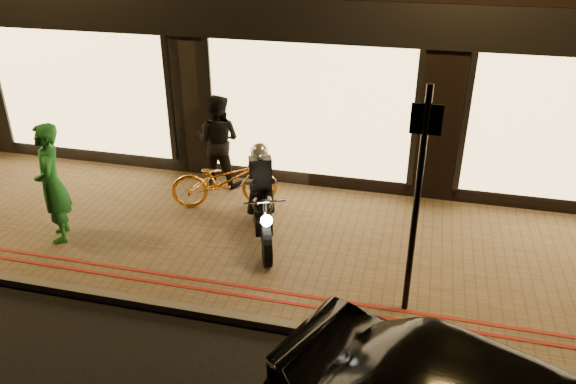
# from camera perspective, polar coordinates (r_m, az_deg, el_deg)

# --- Properties ---
(ground) EXTENTS (90.00, 90.00, 0.00)m
(ground) POSITION_cam_1_polar(r_m,az_deg,el_deg) (7.44, -4.67, -13.40)
(ground) COLOR black
(ground) RESTS_ON ground
(sidewalk) EXTENTS (50.00, 4.00, 0.12)m
(sidewalk) POSITION_cam_1_polar(r_m,az_deg,el_deg) (8.95, -0.65, -5.12)
(sidewalk) COLOR brown
(sidewalk) RESTS_ON ground
(kerb_stone) EXTENTS (50.00, 0.14, 0.12)m
(kerb_stone) POSITION_cam_1_polar(r_m,az_deg,el_deg) (7.44, -4.56, -12.81)
(kerb_stone) COLOR #59544C
(kerb_stone) RESTS_ON ground
(red_kerb_lines) EXTENTS (50.00, 0.26, 0.01)m
(red_kerb_lines) POSITION_cam_1_polar(r_m,az_deg,el_deg) (7.77, -3.41, -10.19)
(red_kerb_lines) COLOR maroon
(red_kerb_lines) RESTS_ON sidewalk
(motorcycle) EXTENTS (0.88, 1.85, 1.59)m
(motorcycle) POSITION_cam_1_polar(r_m,az_deg,el_deg) (8.62, -2.65, -1.33)
(motorcycle) COLOR black
(motorcycle) RESTS_ON sidewalk
(sign_post) EXTENTS (0.35, 0.08, 3.00)m
(sign_post) POSITION_cam_1_polar(r_m,az_deg,el_deg) (6.78, 13.04, -0.17)
(sign_post) COLOR black
(sign_post) RESTS_ON sidewalk
(bicycle_gold) EXTENTS (1.94, 1.25, 0.96)m
(bicycle_gold) POSITION_cam_1_polar(r_m,az_deg,el_deg) (9.77, -6.47, 1.20)
(bicycle_gold) COLOR orange
(bicycle_gold) RESTS_ON sidewalk
(person_green) EXTENTS (0.75, 0.83, 1.90)m
(person_green) POSITION_cam_1_polar(r_m,az_deg,el_deg) (9.25, -22.89, 0.81)
(person_green) COLOR #1C6C2C
(person_green) RESTS_ON sidewalk
(person_dark) EXTENTS (0.89, 0.71, 1.74)m
(person_dark) POSITION_cam_1_polar(r_m,az_deg,el_deg) (10.43, -7.10, 5.18)
(person_dark) COLOR black
(person_dark) RESTS_ON sidewalk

